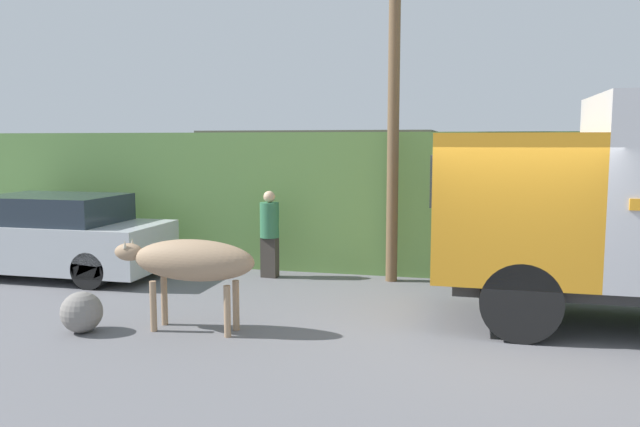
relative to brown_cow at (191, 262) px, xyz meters
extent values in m
plane|color=slate|center=(4.17, 0.71, -0.96)|extent=(60.00, 60.00, 0.00)
cube|color=#608C47|center=(4.17, 7.50, 0.42)|extent=(32.00, 6.86, 2.75)
cube|color=#8CC69E|center=(0.49, 5.60, 0.36)|extent=(4.50, 2.40, 2.63)
cube|color=#4C4742|center=(0.49, 5.60, 1.75)|extent=(4.80, 2.70, 0.16)
cube|color=orange|center=(4.21, 1.58, 0.73)|extent=(2.08, 2.27, 1.98)
cube|color=#232D38|center=(3.15, 1.58, 1.09)|extent=(0.04, 1.93, 0.69)
cylinder|color=black|center=(4.31, 0.69, -0.44)|extent=(1.04, 0.50, 1.04)
ellipsoid|color=#9E7F60|center=(0.04, 0.00, 0.02)|extent=(1.73, 0.57, 0.57)
ellipsoid|color=#9E7F60|center=(-0.93, 0.00, 0.09)|extent=(0.42, 0.25, 0.25)
cone|color=#B7AD93|center=(-0.93, -0.10, 0.21)|extent=(0.06, 0.06, 0.11)
cone|color=#B7AD93|center=(-0.93, 0.10, 0.21)|extent=(0.06, 0.06, 0.11)
cylinder|color=#9E7F60|center=(-0.49, -0.16, -0.61)|extent=(0.09, 0.09, 0.69)
cylinder|color=#9E7F60|center=(-0.49, 0.16, -0.61)|extent=(0.09, 0.09, 0.69)
cylinder|color=#9E7F60|center=(0.58, -0.16, -0.61)|extent=(0.09, 0.09, 0.69)
cylinder|color=#9E7F60|center=(0.58, 0.16, -0.61)|extent=(0.09, 0.09, 0.69)
cube|color=silver|center=(-4.16, 2.61, -0.35)|extent=(4.44, 1.83, 0.86)
cube|color=#232D38|center=(-4.05, 2.61, 0.34)|extent=(2.44, 1.68, 0.52)
cylinder|color=black|center=(-2.79, 1.84, -0.63)|extent=(0.66, 0.29, 0.66)
cube|color=#38332D|center=(-0.04, 3.46, -0.57)|extent=(0.33, 0.23, 0.76)
cylinder|color=#33724C|center=(-0.04, 3.46, 0.14)|extent=(0.40, 0.40, 0.66)
sphere|color=#DBB28E|center=(-0.04, 3.46, 0.58)|extent=(0.22, 0.22, 0.22)
cylinder|color=brown|center=(2.25, 3.70, 2.40)|extent=(0.21, 0.21, 6.71)
sphere|color=gray|center=(-1.41, -0.43, -0.68)|extent=(0.56, 0.56, 0.56)
camera|label=1|loc=(3.68, -7.62, 1.61)|focal=35.00mm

